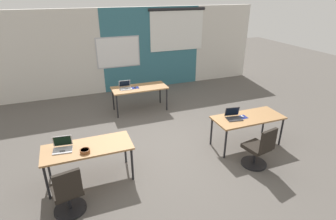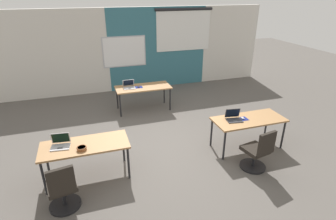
# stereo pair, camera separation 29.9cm
# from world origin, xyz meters

# --- Properties ---
(ground_plane) EXTENTS (24.00, 24.00, 0.00)m
(ground_plane) POSITION_xyz_m (0.00, 0.00, 0.00)
(ground_plane) COLOR #56514C
(back_wall_assembly) EXTENTS (10.00, 0.27, 2.80)m
(back_wall_assembly) POSITION_xyz_m (0.04, 4.20, 1.41)
(back_wall_assembly) COLOR silver
(back_wall_assembly) RESTS_ON ground
(desk_near_left) EXTENTS (1.60, 0.70, 0.72)m
(desk_near_left) POSITION_xyz_m (-1.75, -0.60, 0.66)
(desk_near_left) COLOR #A37547
(desk_near_left) RESTS_ON ground
(desk_near_right) EXTENTS (1.60, 0.70, 0.72)m
(desk_near_right) POSITION_xyz_m (1.75, -0.60, 0.66)
(desk_near_right) COLOR #A37547
(desk_near_right) RESTS_ON ground
(desk_far_center) EXTENTS (1.60, 0.70, 0.72)m
(desk_far_center) POSITION_xyz_m (0.00, 2.20, 0.66)
(desk_far_center) COLOR #A37547
(desk_far_center) RESTS_ON ground
(laptop_near_right_inner) EXTENTS (0.37, 0.33, 0.23)m
(laptop_near_right_inner) POSITION_xyz_m (1.40, -0.54, 0.77)
(laptop_near_right_inner) COLOR #333338
(laptop_near_right_inner) RESTS_ON desk_near_right
(mousepad_near_right_inner) EXTENTS (0.22, 0.19, 0.00)m
(mousepad_near_right_inner) POSITION_xyz_m (1.61, -0.57, 0.72)
(mousepad_near_right_inner) COLOR navy
(mousepad_near_right_inner) RESTS_ON desk_near_right
(mouse_near_right_inner) EXTENTS (0.07, 0.11, 0.03)m
(mouse_near_right_inner) POSITION_xyz_m (1.61, -0.57, 0.74)
(mouse_near_right_inner) COLOR #B2B2B7
(mouse_near_right_inner) RESTS_ON mousepad_near_right_inner
(chair_near_right_inner) EXTENTS (0.52, 0.57, 0.92)m
(chair_near_right_inner) POSITION_xyz_m (1.47, -1.40, 0.38)
(chair_near_right_inner) COLOR black
(chair_near_right_inner) RESTS_ON ground
(laptop_near_left_end) EXTENTS (0.36, 0.31, 0.23)m
(laptop_near_left_end) POSITION_xyz_m (-2.16, -0.53, 0.77)
(laptop_near_left_end) COLOR #B7B7BC
(laptop_near_left_end) RESTS_ON desk_near_left
(chair_near_left_end) EXTENTS (0.52, 0.57, 0.92)m
(chair_near_left_end) POSITION_xyz_m (-2.16, -1.37, 0.38)
(chair_near_left_end) COLOR black
(chair_near_left_end) RESTS_ON ground
(laptop_far_left) EXTENTS (0.34, 0.33, 0.22)m
(laptop_far_left) POSITION_xyz_m (-0.40, 2.24, 0.77)
(laptop_far_left) COLOR silver
(laptop_far_left) RESTS_ON desk_far_center
(mousepad_far_left) EXTENTS (0.22, 0.19, 0.00)m
(mousepad_far_left) POSITION_xyz_m (-0.13, 2.20, 0.72)
(mousepad_far_left) COLOR navy
(mousepad_far_left) RESTS_ON desk_far_center
(mouse_far_left) EXTENTS (0.08, 0.11, 0.03)m
(mouse_far_left) POSITION_xyz_m (-0.13, 2.20, 0.74)
(mouse_far_left) COLOR black
(mouse_far_left) RESTS_ON mousepad_far_left
(snack_bowl) EXTENTS (0.18, 0.18, 0.06)m
(snack_bowl) POSITION_xyz_m (-1.80, -0.78, 0.76)
(snack_bowl) COLOR brown
(snack_bowl) RESTS_ON desk_near_left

